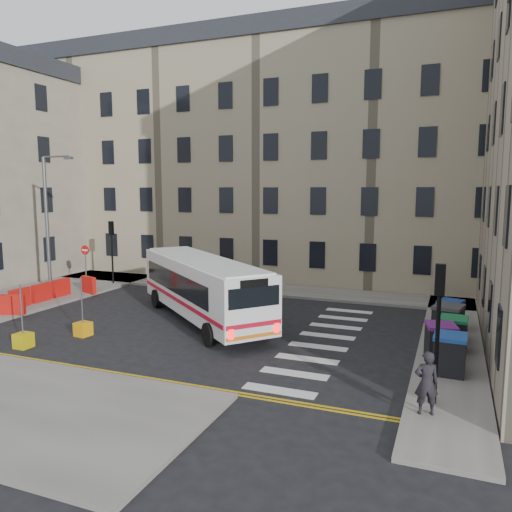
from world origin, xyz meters
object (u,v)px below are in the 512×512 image
Objects in this scene: wheelie_bin_c at (453,333)px; bollard_chevron at (23,340)px; wheelie_bin_d at (448,322)px; wheelie_bin_b at (441,341)px; pedestrian at (426,383)px; wheelie_bin_e at (450,313)px; streetlamp at (47,224)px; bus at (202,286)px; bollard_yellow at (83,329)px; wheelie_bin_a at (450,354)px.

bollard_chevron is at bearing -156.64° from wheelie_bin_c.
wheelie_bin_c is 1.54m from wheelie_bin_d.
wheelie_bin_b is 0.76× the size of pedestrian.
wheelie_bin_d reaches higher than wheelie_bin_c.
wheelie_bin_e is (0.28, 4.71, -0.04)m from wheelie_bin_b.
pedestrian is at bearing -21.31° from streetlamp.
bus is at bearing -148.14° from wheelie_bin_e.
wheelie_bin_d is at bearing -73.87° from wheelie_bin_e.
bollard_chevron is (6.01, -7.72, -4.04)m from streetlamp.
streetlamp is 5.94× the size of wheelie_bin_b.
bus reaches higher than wheelie_bin_e.
wheelie_bin_b is 14.69m from bollard_yellow.
streetlamp is at bearing 170.35° from wheelie_bin_a.
bollard_yellow is (-14.85, -0.74, -0.52)m from wheelie_bin_a.
wheelie_bin_e is 18.31m from bollard_chevron.
bus is 5.48× the size of pedestrian.
wheelie_bin_e reaches higher than bollard_chevron.
pedestrian reaches higher than bollard_chevron.
bollard_chevron is (-15.63, -4.35, -0.51)m from wheelie_bin_b.
wheelie_bin_a is 14.88m from bollard_yellow.
streetlamp is 23.20m from pedestrian.
streetlamp is at bearing 123.88° from bus.
bus is 11.36m from wheelie_bin_c.
wheelie_bin_d is 17.40m from bollard_chevron.
bollard_yellow is at bearing -163.06° from wheelie_bin_c.
wheelie_bin_a is 0.97× the size of wheelie_bin_b.
wheelie_bin_d is at bearing 73.78° from wheelie_bin_b.
bollard_chevron is (-15.95, -2.95, -0.52)m from wheelie_bin_a.
wheelie_bin_a is 0.98× the size of wheelie_bin_e.
wheelie_bin_a is 1.04× the size of wheelie_bin_c.
wheelie_bin_a is 3.63m from pedestrian.
bollard_chevron is (-16.06, -5.66, -0.50)m from wheelie_bin_c.
bus is at bearing -7.10° from streetlamp.
wheelie_bin_a is 2.71m from wheelie_bin_c.
wheelie_bin_d is 15.56m from bollard_yellow.
streetlamp is 13.57× the size of bollard_chevron.
wheelie_bin_c is 3.41m from wheelie_bin_e.
wheelie_bin_a is 0.74× the size of pedestrian.
pedestrian is at bearing -80.47° from wheelie_bin_d.
wheelie_bin_a reaches higher than bollard_yellow.
wheelie_bin_c reaches higher than wheelie_bin_e.
wheelie_bin_d is (-0.11, 4.23, 0.04)m from wheelie_bin_a.
streetlamp is 22.75m from wheelie_bin_a.
wheelie_bin_e is 2.26× the size of bollard_yellow.
streetlamp is at bearing -158.19° from wheelie_bin_e.
bollard_yellow is (-14.28, 2.83, -0.75)m from pedestrian.
pedestrian is at bearing -2.34° from bollard_chevron.
wheelie_bin_b is (10.87, -2.03, -0.91)m from bus.
wheelie_bin_e reaches higher than bollard_yellow.
wheelie_bin_d is (-0.22, 1.52, 0.06)m from wheelie_bin_c.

